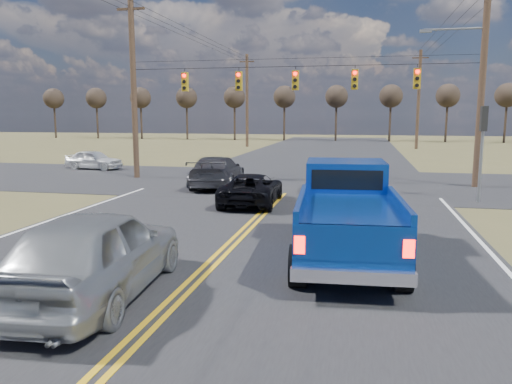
% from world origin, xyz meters
% --- Properties ---
extents(ground, '(160.00, 160.00, 0.00)m').
position_xyz_m(ground, '(0.00, 0.00, 0.00)').
color(ground, brown).
rests_on(ground, ground).
extents(road_main, '(14.00, 120.00, 0.02)m').
position_xyz_m(road_main, '(0.00, 10.00, 0.00)').
color(road_main, '#28282B').
rests_on(road_main, ground).
extents(road_cross, '(120.00, 12.00, 0.02)m').
position_xyz_m(road_cross, '(0.00, 18.00, 0.00)').
color(road_cross, '#28282B').
rests_on(road_cross, ground).
extents(signal_gantry, '(19.60, 4.83, 10.00)m').
position_xyz_m(signal_gantry, '(0.50, 17.79, 5.06)').
color(signal_gantry, '#473323').
rests_on(signal_gantry, ground).
extents(utility_poles, '(19.60, 58.32, 10.00)m').
position_xyz_m(utility_poles, '(0.00, 17.00, 5.23)').
color(utility_poles, '#473323').
rests_on(utility_poles, ground).
extents(treeline, '(87.00, 117.80, 7.40)m').
position_xyz_m(treeline, '(0.00, 26.96, 5.70)').
color(treeline, '#33261C').
rests_on(treeline, ground).
extents(pickup_truck, '(2.81, 6.34, 2.33)m').
position_xyz_m(pickup_truck, '(3.13, 4.19, 1.13)').
color(pickup_truck, black).
rests_on(pickup_truck, ground).
extents(silver_suv, '(2.53, 5.46, 1.81)m').
position_xyz_m(silver_suv, '(-1.59, 0.48, 0.91)').
color(silver_suv, gray).
rests_on(silver_suv, ground).
extents(black_suv, '(2.25, 4.58, 1.25)m').
position_xyz_m(black_suv, '(-0.80, 11.12, 0.63)').
color(black_suv, black).
rests_on(black_suv, ground).
extents(white_car_queue, '(2.18, 4.49, 1.42)m').
position_xyz_m(white_car_queue, '(2.41, 15.50, 0.71)').
color(white_car_queue, white).
rests_on(white_car_queue, ground).
extents(dgrey_car_queue, '(2.61, 5.45, 1.53)m').
position_xyz_m(dgrey_car_queue, '(-3.53, 15.50, 0.77)').
color(dgrey_car_queue, '#36363C').
rests_on(dgrey_car_queue, ground).
extents(cross_car_west, '(1.87, 3.87, 1.27)m').
position_xyz_m(cross_car_west, '(-13.63, 21.44, 0.64)').
color(cross_car_west, silver).
rests_on(cross_car_west, ground).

